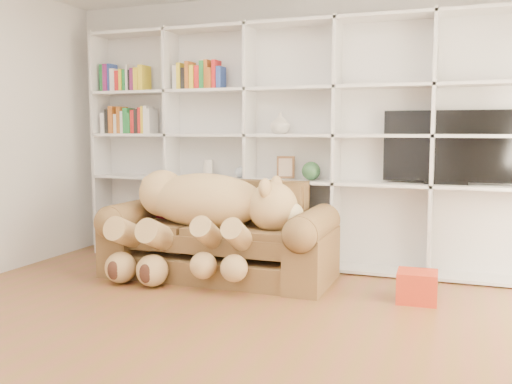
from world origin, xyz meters
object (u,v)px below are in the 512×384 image
at_px(sofa, 220,241).
at_px(tv, 448,148).
at_px(teddy_bear, 202,212).
at_px(gift_box, 417,287).

height_order(sofa, tv, tv).
bearing_deg(teddy_bear, tv, 25.29).
distance_m(teddy_bear, tv, 2.29).
bearing_deg(sofa, teddy_bear, -120.78).
bearing_deg(gift_box, sofa, 173.16).
height_order(teddy_bear, gift_box, teddy_bear).
bearing_deg(tv, gift_box, -100.78).
distance_m(sofa, tv, 2.23).
bearing_deg(sofa, tv, 18.59).
relative_size(sofa, gift_box, 6.79).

